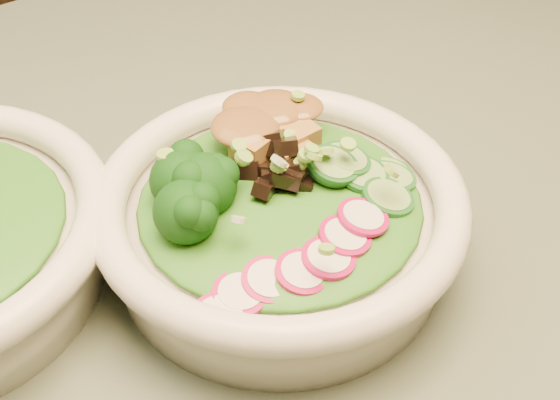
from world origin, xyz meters
TOP-DOWN VIEW (x-y plane):
  - dining_table at (0.00, 0.00)m, footprint 1.20×0.80m
  - salad_bowl at (0.08, -0.04)m, footprint 0.23×0.23m
  - lettuce_bed at (0.08, -0.04)m, footprint 0.17×0.17m
  - broccoli_florets at (0.03, -0.02)m, footprint 0.07×0.07m
  - radish_slices at (0.06, -0.09)m, footprint 0.10×0.04m
  - cucumber_slices at (0.13, -0.06)m, footprint 0.07×0.07m
  - mushroom_heap at (0.08, -0.03)m, footprint 0.07×0.07m
  - tofu_cubes at (0.10, 0.01)m, footprint 0.08×0.06m
  - peanut_sauce at (0.10, 0.01)m, footprint 0.06×0.05m
  - scallion_garnish at (0.08, -0.04)m, footprint 0.16×0.16m

SIDE VIEW (x-z plane):
  - dining_table at x=0.00m, z-range 0.26..1.01m
  - salad_bowl at x=0.08m, z-range 0.75..0.81m
  - lettuce_bed at x=0.08m, z-range 0.79..0.81m
  - radish_slices at x=0.06m, z-range 0.80..0.81m
  - cucumber_slices at x=0.13m, z-range 0.80..0.83m
  - tofu_cubes at x=0.10m, z-range 0.80..0.83m
  - mushroom_heap at x=0.08m, z-range 0.80..0.83m
  - broccoli_florets at x=0.03m, z-range 0.80..0.83m
  - scallion_garnish at x=0.08m, z-range 0.81..0.83m
  - peanut_sauce at x=0.10m, z-range 0.82..0.83m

